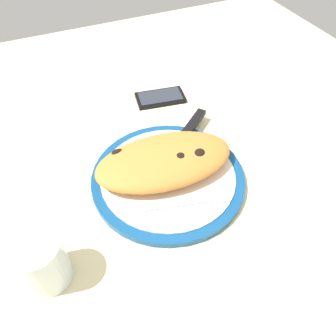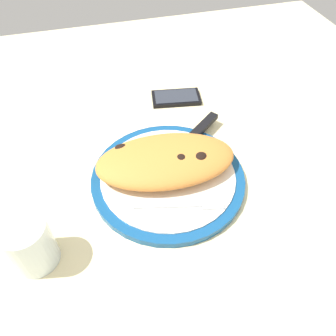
# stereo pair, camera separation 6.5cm
# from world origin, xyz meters

# --- Properties ---
(ground_plane) EXTENTS (1.50, 1.50, 0.03)m
(ground_plane) POSITION_xyz_m (0.00, 0.00, -0.01)
(ground_plane) COLOR beige
(plate) EXTENTS (0.31, 0.31, 0.02)m
(plate) POSITION_xyz_m (0.00, 0.00, 0.01)
(plate) COLOR navy
(plate) RESTS_ON ground_plane
(calzone) EXTENTS (0.29, 0.17, 0.05)m
(calzone) POSITION_xyz_m (0.00, 0.02, 0.04)
(calzone) COLOR orange
(calzone) RESTS_ON plate
(fork) EXTENTS (0.17, 0.05, 0.00)m
(fork) POSITION_xyz_m (0.01, -0.08, 0.02)
(fork) COLOR silver
(fork) RESTS_ON plate
(knife) EXTENTS (0.21, 0.17, 0.01)m
(knife) POSITION_xyz_m (0.09, 0.09, 0.02)
(knife) COLOR silver
(knife) RESTS_ON plate
(smartphone) EXTENTS (0.13, 0.09, 0.01)m
(smartphone) POSITION_xyz_m (0.09, 0.26, 0.01)
(smartphone) COLOR black
(smartphone) RESTS_ON ground_plane
(water_glass) EXTENTS (0.08, 0.08, 0.10)m
(water_glass) POSITION_xyz_m (-0.26, -0.11, 0.04)
(water_glass) COLOR silver
(water_glass) RESTS_ON ground_plane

